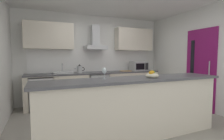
{
  "coord_description": "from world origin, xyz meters",
  "views": [
    {
      "loc": [
        -1.57,
        -3.16,
        1.36
      ],
      "look_at": [
        -0.04,
        0.4,
        1.05
      ],
      "focal_mm": 27.22,
      "sensor_mm": 36.0,
      "label": 1
    }
  ],
  "objects_px": {
    "kettle": "(80,69)",
    "wine_glass": "(104,71)",
    "microwave": "(139,66)",
    "oven": "(97,87)",
    "sink": "(63,72)",
    "range_hood": "(95,42)",
    "chopping_board": "(126,71)",
    "fruit_bowl": "(152,75)",
    "refrigerator": "(41,93)"
  },
  "relations": [
    {
      "from": "kettle",
      "to": "wine_glass",
      "type": "distance_m",
      "value": 2.19
    },
    {
      "from": "microwave",
      "to": "wine_glass",
      "type": "xyz_separation_m",
      "value": [
        -2.01,
        -2.19,
        0.08
      ]
    },
    {
      "from": "oven",
      "to": "sink",
      "type": "xyz_separation_m",
      "value": [
        -0.96,
        0.01,
        0.47
      ]
    },
    {
      "from": "range_hood",
      "to": "chopping_board",
      "type": "bearing_deg",
      "value": -9.31
    },
    {
      "from": "microwave",
      "to": "fruit_bowl",
      "type": "xyz_separation_m",
      "value": [
        -1.22,
        -2.35,
        -0.0
      ]
    },
    {
      "from": "microwave",
      "to": "oven",
      "type": "bearing_deg",
      "value": 178.87
    },
    {
      "from": "oven",
      "to": "chopping_board",
      "type": "distance_m",
      "value": 1.04
    },
    {
      "from": "microwave",
      "to": "range_hood",
      "type": "relative_size",
      "value": 0.69
    },
    {
      "from": "range_hood",
      "to": "chopping_board",
      "type": "xyz_separation_m",
      "value": [
        0.93,
        -0.15,
        -0.88
      ]
    },
    {
      "from": "oven",
      "to": "sink",
      "type": "distance_m",
      "value": 1.07
    },
    {
      "from": "refrigerator",
      "to": "wine_glass",
      "type": "relative_size",
      "value": 4.78
    },
    {
      "from": "wine_glass",
      "to": "range_hood",
      "type": "bearing_deg",
      "value": 75.65
    },
    {
      "from": "refrigerator",
      "to": "oven",
      "type": "bearing_deg",
      "value": 0.1
    },
    {
      "from": "oven",
      "to": "refrigerator",
      "type": "height_order",
      "value": "oven"
    },
    {
      "from": "refrigerator",
      "to": "fruit_bowl",
      "type": "distance_m",
      "value": 2.99
    },
    {
      "from": "microwave",
      "to": "wine_glass",
      "type": "relative_size",
      "value": 2.81
    },
    {
      "from": "fruit_bowl",
      "to": "sink",
      "type": "bearing_deg",
      "value": 115.64
    },
    {
      "from": "oven",
      "to": "microwave",
      "type": "bearing_deg",
      "value": -1.13
    },
    {
      "from": "chopping_board",
      "to": "sink",
      "type": "bearing_deg",
      "value": 178.95
    },
    {
      "from": "fruit_bowl",
      "to": "refrigerator",
      "type": "bearing_deg",
      "value": 125.56
    },
    {
      "from": "refrigerator",
      "to": "chopping_board",
      "type": "relative_size",
      "value": 2.5
    },
    {
      "from": "microwave",
      "to": "chopping_board",
      "type": "distance_m",
      "value": 0.49
    },
    {
      "from": "range_hood",
      "to": "fruit_bowl",
      "type": "bearing_deg",
      "value": -85.68
    },
    {
      "from": "oven",
      "to": "range_hood",
      "type": "xyz_separation_m",
      "value": [
        -0.0,
        0.13,
        1.33
      ]
    },
    {
      "from": "refrigerator",
      "to": "range_hood",
      "type": "bearing_deg",
      "value": 5.0
    },
    {
      "from": "fruit_bowl",
      "to": "chopping_board",
      "type": "xyz_separation_m",
      "value": [
        0.74,
        2.36,
        -0.14
      ]
    },
    {
      "from": "chopping_board",
      "to": "kettle",
      "type": "bearing_deg",
      "value": -179.6
    },
    {
      "from": "sink",
      "to": "oven",
      "type": "bearing_deg",
      "value": -0.66
    },
    {
      "from": "microwave",
      "to": "kettle",
      "type": "xyz_separation_m",
      "value": [
        -1.92,
        -0.01,
        -0.04
      ]
    },
    {
      "from": "chopping_board",
      "to": "microwave",
      "type": "bearing_deg",
      "value": -0.51
    },
    {
      "from": "fruit_bowl",
      "to": "kettle",
      "type": "bearing_deg",
      "value": 106.66
    },
    {
      "from": "kettle",
      "to": "chopping_board",
      "type": "xyz_separation_m",
      "value": [
        1.45,
        0.01,
        -0.09
      ]
    },
    {
      "from": "chopping_board",
      "to": "wine_glass",
      "type": "bearing_deg",
      "value": -124.97
    },
    {
      "from": "refrigerator",
      "to": "range_hood",
      "type": "distance_m",
      "value": 2.04
    },
    {
      "from": "wine_glass",
      "to": "fruit_bowl",
      "type": "distance_m",
      "value": 0.81
    },
    {
      "from": "sink",
      "to": "fruit_bowl",
      "type": "distance_m",
      "value": 2.66
    },
    {
      "from": "kettle",
      "to": "fruit_bowl",
      "type": "relative_size",
      "value": 1.31
    },
    {
      "from": "oven",
      "to": "range_hood",
      "type": "height_order",
      "value": "range_hood"
    },
    {
      "from": "oven",
      "to": "refrigerator",
      "type": "bearing_deg",
      "value": -179.9
    },
    {
      "from": "fruit_bowl",
      "to": "microwave",
      "type": "bearing_deg",
      "value": 62.64
    },
    {
      "from": "oven",
      "to": "range_hood",
      "type": "relative_size",
      "value": 1.11
    },
    {
      "from": "range_hood",
      "to": "microwave",
      "type": "bearing_deg",
      "value": -6.38
    },
    {
      "from": "oven",
      "to": "microwave",
      "type": "xyz_separation_m",
      "value": [
        1.41,
        -0.03,
        0.59
      ]
    },
    {
      "from": "oven",
      "to": "fruit_bowl",
      "type": "xyz_separation_m",
      "value": [
        0.19,
        -2.38,
        0.59
      ]
    },
    {
      "from": "refrigerator",
      "to": "sink",
      "type": "bearing_deg",
      "value": 1.42
    },
    {
      "from": "refrigerator",
      "to": "wine_glass",
      "type": "distance_m",
      "value": 2.5
    },
    {
      "from": "wine_glass",
      "to": "kettle",
      "type": "bearing_deg",
      "value": 87.69
    },
    {
      "from": "fruit_bowl",
      "to": "range_hood",
      "type": "bearing_deg",
      "value": 94.32
    },
    {
      "from": "oven",
      "to": "sink",
      "type": "height_order",
      "value": "sink"
    },
    {
      "from": "sink",
      "to": "kettle",
      "type": "bearing_deg",
      "value": -5.72
    }
  ]
}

